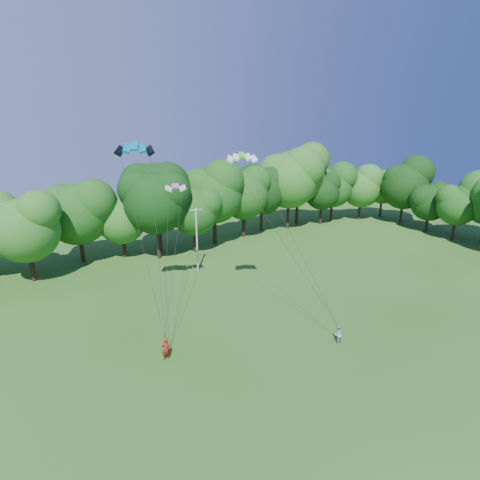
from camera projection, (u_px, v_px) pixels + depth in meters
ground at (320, 444)px, 20.82m from camera, size 160.00×160.00×0.00m
utility_pole at (197, 239)px, 44.25m from camera, size 1.54×0.38×7.75m
kite_flyer_left at (166, 348)px, 28.12m from camera, size 0.67×0.45×1.80m
kite_flyer_right at (338, 334)px, 30.22m from camera, size 0.85×0.71×1.59m
kite_teal at (135, 146)px, 30.56m from camera, size 3.26×2.23×0.71m
kite_green at (242, 155)px, 31.63m from camera, size 2.77×2.02×0.52m
kite_pink at (175, 186)px, 34.92m from camera, size 2.16×1.52×0.34m
tree_back_center at (155, 198)px, 47.31m from camera, size 8.85×8.85×12.87m
tree_back_east at (299, 173)px, 63.77m from camera, size 9.84×9.84×14.31m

